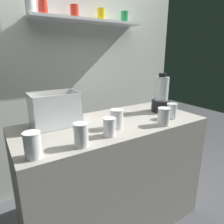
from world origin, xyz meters
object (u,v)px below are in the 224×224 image
(juice_cup_pomegranate_rightmost, at_px, (172,112))
(blender_pitcher, at_px, (161,97))
(juice_cup_orange_left, at_px, (81,136))
(juice_cup_beet_far_left, at_px, (33,147))
(juice_cup_carrot_middle, at_px, (109,128))
(carrot_display_bin, at_px, (55,116))
(juice_cup_orange_right, at_px, (117,120))
(juice_cup_pomegranate_far_right, at_px, (164,118))

(juice_cup_pomegranate_rightmost, bearing_deg, blender_pitcher, 69.68)
(blender_pitcher, relative_size, juice_cup_orange_left, 2.48)
(juice_cup_beet_far_left, distance_m, juice_cup_carrot_middle, 0.46)
(juice_cup_carrot_middle, bearing_deg, blender_pitcher, 18.45)
(juice_cup_orange_left, bearing_deg, blender_pitcher, 16.91)
(juice_cup_orange_left, distance_m, juice_cup_carrot_middle, 0.21)
(juice_cup_beet_far_left, bearing_deg, carrot_display_bin, 59.67)
(juice_cup_orange_left, xyz_separation_m, juice_cup_orange_right, (0.32, 0.13, 0.00))
(juice_cup_beet_far_left, xyz_separation_m, juice_cup_orange_right, (0.57, 0.12, 0.00))
(juice_cup_pomegranate_far_right, bearing_deg, blender_pitcher, 47.93)
(blender_pitcher, xyz_separation_m, juice_cup_orange_left, (-0.88, -0.27, -0.07))
(juice_cup_pomegranate_far_right, bearing_deg, juice_cup_orange_left, -179.71)
(blender_pitcher, xyz_separation_m, juice_cup_pomegranate_rightmost, (-0.07, -0.19, -0.08))
(carrot_display_bin, relative_size, blender_pitcher, 0.98)
(carrot_display_bin, bearing_deg, juice_cup_pomegranate_rightmost, -21.52)
(juice_cup_beet_far_left, height_order, juice_cup_orange_right, juice_cup_beet_far_left)
(juice_cup_orange_right, bearing_deg, juice_cup_pomegranate_rightmost, -6.43)
(juice_cup_orange_left, bearing_deg, juice_cup_carrot_middle, 11.79)
(juice_cup_orange_right, height_order, juice_cup_pomegranate_rightmost, juice_cup_orange_right)
(juice_cup_orange_right, bearing_deg, blender_pitcher, 13.52)
(carrot_display_bin, height_order, juice_cup_pomegranate_far_right, carrot_display_bin)
(juice_cup_orange_left, height_order, juice_cup_orange_right, juice_cup_orange_left)
(juice_cup_orange_left, height_order, juice_cup_pomegranate_rightmost, juice_cup_orange_left)
(juice_cup_orange_left, bearing_deg, juice_cup_pomegranate_rightmost, 5.56)
(blender_pitcher, distance_m, juice_cup_orange_right, 0.57)
(carrot_display_bin, xyz_separation_m, juice_cup_orange_right, (0.34, -0.27, -0.01))
(blender_pitcher, distance_m, juice_cup_pomegranate_rightmost, 0.22)
(carrot_display_bin, bearing_deg, blender_pitcher, -8.76)
(juice_cup_pomegranate_far_right, bearing_deg, juice_cup_orange_right, 157.72)
(juice_cup_pomegranate_far_right, bearing_deg, juice_cup_beet_far_left, 179.49)
(blender_pitcher, bearing_deg, juice_cup_orange_right, -166.48)
(blender_pitcher, xyz_separation_m, juice_cup_carrot_middle, (-0.67, -0.22, -0.08))
(juice_cup_pomegranate_far_right, bearing_deg, carrot_display_bin, 148.65)
(carrot_display_bin, distance_m, juice_cup_carrot_middle, 0.43)
(carrot_display_bin, distance_m, juice_cup_pomegranate_rightmost, 0.89)
(carrot_display_bin, xyz_separation_m, juice_cup_pomegranate_far_right, (0.66, -0.40, -0.02))
(carrot_display_bin, height_order, juice_cup_beet_far_left, carrot_display_bin)
(blender_pitcher, height_order, juice_cup_orange_right, blender_pitcher)
(carrot_display_bin, distance_m, juice_cup_pomegranate_far_right, 0.77)
(carrot_display_bin, height_order, juice_cup_orange_right, carrot_display_bin)
(juice_cup_beet_far_left, xyz_separation_m, juice_cup_orange_left, (0.25, -0.01, 0.00))
(blender_pitcher, distance_m, juice_cup_pomegranate_far_right, 0.36)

